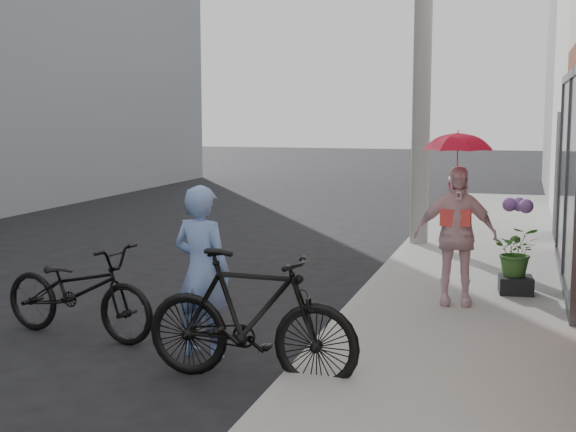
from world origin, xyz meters
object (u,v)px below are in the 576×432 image
at_px(bike_right, 251,317).
at_px(planter, 516,285).
at_px(officer, 202,272).
at_px(kimono_woman, 455,235).
at_px(bike_left, 78,291).
at_px(utility_pole, 423,22).

relative_size(bike_right, planter, 4.85).
relative_size(officer, kimono_woman, 1.04).
bearing_deg(officer, bike_left, 2.58).
bearing_deg(utility_pole, officer, -100.62).
height_order(officer, bike_right, officer).
relative_size(officer, bike_left, 0.88).
bearing_deg(bike_right, bike_left, 71.51).
xyz_separation_m(bike_right, kimono_woman, (1.37, 2.66, 0.32)).
height_order(kimono_woman, planter, kimono_woman).
distance_m(bike_left, kimono_woman, 3.89).
xyz_separation_m(officer, bike_right, (0.63, -0.54, -0.23)).
bearing_deg(officer, planter, -121.06).
relative_size(utility_pole, officer, 4.58).
bearing_deg(bike_left, kimono_woman, -50.92).
relative_size(bike_left, planter, 4.71).
height_order(utility_pole, planter, utility_pole).
bearing_deg(kimono_woman, utility_pole, 93.65).
bearing_deg(officer, utility_pole, -88.58).
relative_size(utility_pole, kimono_woman, 4.75).
bearing_deg(planter, officer, -133.11).
bearing_deg(kimono_woman, officer, -142.25).
bearing_deg(bike_left, utility_pole, -13.47).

